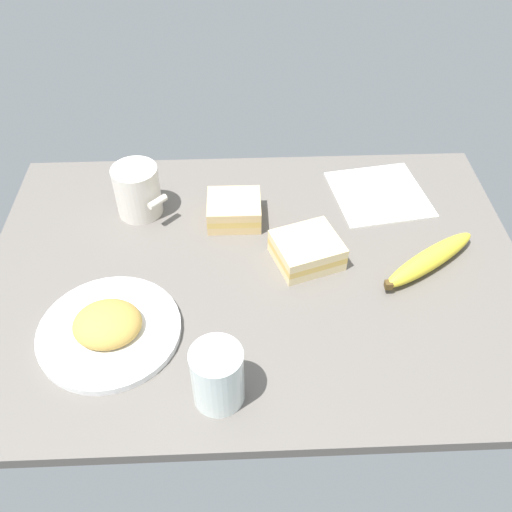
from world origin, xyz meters
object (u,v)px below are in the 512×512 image
banana (430,259)px  sandwich_main (307,250)px  glass_of_milk (218,379)px  sandwich_side (234,210)px  plate_of_food (109,328)px  coffee_mug_black (138,190)px  paper_napkin (379,194)px

banana → sandwich_main: bearing=172.8°
glass_of_milk → sandwich_side: bearing=86.0°
glass_of_milk → banana: bearing=33.7°
plate_of_food → banana: bearing=13.2°
plate_of_food → sandwich_main: size_ratio=1.66×
sandwich_side → banana: bearing=-22.7°
plate_of_food → coffee_mug_black: coffee_mug_black is taller
sandwich_main → sandwich_side: (-12.00, 10.88, 0.00)cm
sandwich_main → banana: size_ratio=0.68×
sandwich_side → glass_of_milk: bearing=-94.0°
sandwich_side → banana: size_ratio=0.51×
paper_napkin → glass_of_milk: bearing=-125.4°
glass_of_milk → paper_napkin: size_ratio=0.56×
coffee_mug_black → banana: 52.09cm
sandwich_side → paper_napkin: sandwich_side is taller
paper_napkin → plate_of_food: bearing=-146.0°
plate_of_food → paper_napkin: plate_of_food is taller
banana → plate_of_food: bearing=-166.8°
banana → paper_napkin: (-4.32, 19.56, -1.62)cm
plate_of_food → glass_of_milk: size_ratio=2.25×
coffee_mug_black → banana: coffee_mug_black is taller
plate_of_food → paper_napkin: (46.67, 31.48, -1.19)cm
plate_of_food → sandwich_side: bearing=53.3°
sandwich_side → paper_napkin: 28.52cm
plate_of_food → sandwich_side: (18.89, 25.36, 0.86)cm
glass_of_milk → banana: (34.66, 23.08, -2.35)cm
sandwich_main → sandwich_side: size_ratio=1.34×
sandwich_side → plate_of_food: bearing=-126.7°
sandwich_main → glass_of_milk: bearing=-119.6°
banana → coffee_mug_black: bearing=161.6°
plate_of_food → banana: (50.99, 11.93, 0.43)cm
paper_napkin → sandwich_side: bearing=-167.6°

